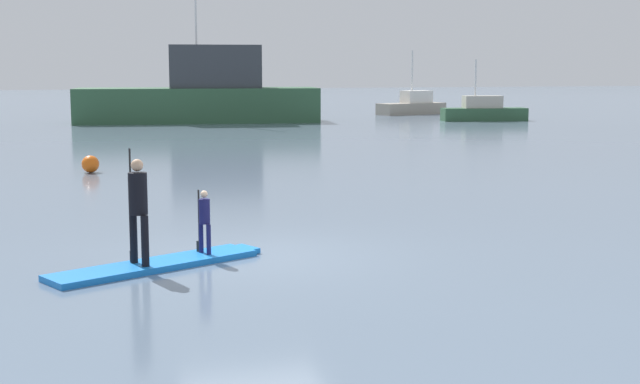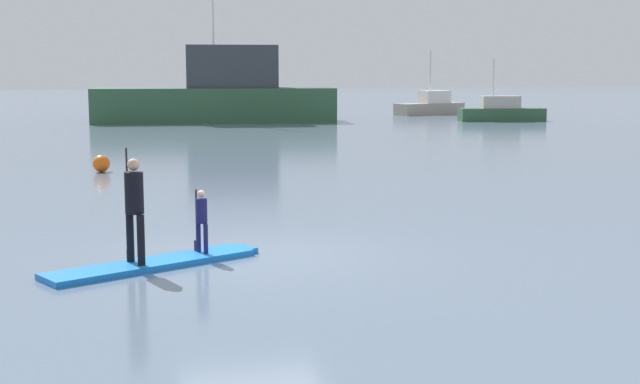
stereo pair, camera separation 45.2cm
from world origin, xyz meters
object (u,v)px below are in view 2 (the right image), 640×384
paddler_adult (134,203)px  motor_boat_small_navy (501,111)px  mooring_buoy_mid (101,163)px  fishing_boat_white_large (220,94)px  fishing_boat_green_midground (431,106)px  paddleboard_near (155,263)px  paddler_child_solo (201,218)px

paddler_adult → motor_boat_small_navy: (23.33, 34.47, -0.48)m
paddler_adult → mooring_buoy_mid: 13.77m
fishing_boat_white_large → fishing_boat_green_midground: (15.25, 4.76, -1.04)m
fishing_boat_green_midground → fishing_boat_white_large: bearing=-162.7°
paddleboard_near → fishing_boat_green_midground: size_ratio=0.69×
paddler_child_solo → mooring_buoy_mid: bearing=96.4°
paddler_child_solo → fishing_boat_white_large: 37.74m
fishing_boat_white_large → fishing_boat_green_midground: 16.01m
paddler_adult → motor_boat_small_navy: bearing=55.9°
paddleboard_near → fishing_boat_green_midground: 47.70m
paddler_child_solo → motor_boat_small_navy: 40.55m
paddler_adult → paddler_child_solo: bearing=26.2°
fishing_boat_white_large → fishing_boat_green_midground: fishing_boat_white_large is taller
paddler_adult → fishing_boat_green_midground: 47.97m
paddler_child_solo → fishing_boat_green_midground: size_ratio=0.20×
fishing_boat_green_midground → paddleboard_near: bearing=-117.1°
fishing_boat_green_midground → mooring_buoy_mid: (-22.39, -28.87, -0.33)m
paddler_child_solo → mooring_buoy_mid: paddler_child_solo is taller
mooring_buoy_mid → motor_boat_small_navy: bearing=41.2°
fishing_boat_white_large → motor_boat_small_navy: (16.56, -3.38, -1.05)m
paddleboard_near → paddler_child_solo: (0.81, 0.41, 0.65)m
paddleboard_near → fishing_boat_green_midground: (21.72, 42.46, 0.55)m
paddleboard_near → paddler_child_solo: size_ratio=3.41×
paddleboard_near → motor_boat_small_navy: 41.33m
paddler_child_solo → paddler_adult: bearing=-153.8°
fishing_boat_white_large → paddleboard_near: bearing=-99.7°
fishing_boat_green_midground → paddler_child_solo: bearing=-116.4°
paddleboard_near → paddler_adult: size_ratio=1.99×
paddler_child_solo → mooring_buoy_mid: (-1.48, 13.19, -0.43)m
paddleboard_near → mooring_buoy_mid: bearing=92.8°
paddleboard_near → motor_boat_small_navy: (23.02, 34.32, 0.54)m
fishing_boat_white_large → mooring_buoy_mid: 25.18m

